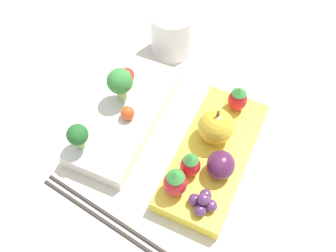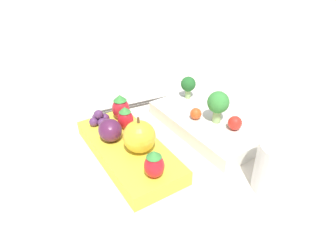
{
  "view_description": "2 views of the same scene",
  "coord_description": "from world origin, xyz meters",
  "px_view_note": "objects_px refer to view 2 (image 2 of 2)",
  "views": [
    {
      "loc": [
        -0.29,
        -0.12,
        0.5
      ],
      "look_at": [
        0.0,
        -0.0,
        0.04
      ],
      "focal_mm": 40.0,
      "sensor_mm": 36.0,
      "label": 1
    },
    {
      "loc": [
        0.36,
        -0.26,
        0.33
      ],
      "look_at": [
        0.0,
        -0.0,
        0.04
      ],
      "focal_mm": 32.0,
      "sensor_mm": 36.0,
      "label": 2
    }
  ],
  "objects_px": {
    "bento_box_fruit": "(129,150)",
    "plum": "(110,130)",
    "broccoli_floret_0": "(188,85)",
    "cherry_tomato_1": "(235,123)",
    "strawberry_1": "(154,164)",
    "grape_cluster": "(99,119)",
    "chopsticks_pair": "(141,103)",
    "broccoli_floret_1": "(218,103)",
    "drinking_cup": "(282,167)",
    "bento_box_savoury": "(203,125)",
    "apple": "(139,137)",
    "strawberry_0": "(125,118)",
    "strawberry_2": "(121,107)",
    "cherry_tomato_0": "(196,114)"
  },
  "relations": [
    {
      "from": "cherry_tomato_0",
      "to": "plum",
      "type": "height_order",
      "value": "plum"
    },
    {
      "from": "bento_box_fruit",
      "to": "strawberry_2",
      "type": "bearing_deg",
      "value": 158.14
    },
    {
      "from": "strawberry_2",
      "to": "plum",
      "type": "relative_size",
      "value": 1.18
    },
    {
      "from": "broccoli_floret_1",
      "to": "grape_cluster",
      "type": "distance_m",
      "value": 0.22
    },
    {
      "from": "strawberry_2",
      "to": "plum",
      "type": "height_order",
      "value": "strawberry_2"
    },
    {
      "from": "apple",
      "to": "chopsticks_pair",
      "type": "xyz_separation_m",
      "value": [
        -0.17,
        0.1,
        -0.05
      ]
    },
    {
      "from": "apple",
      "to": "strawberry_2",
      "type": "xyz_separation_m",
      "value": [
        -0.1,
        0.02,
        -0.0
      ]
    },
    {
      "from": "plum",
      "to": "grape_cluster",
      "type": "distance_m",
      "value": 0.06
    },
    {
      "from": "broccoli_floret_0",
      "to": "grape_cluster",
      "type": "xyz_separation_m",
      "value": [
        -0.02,
        -0.19,
        -0.02
      ]
    },
    {
      "from": "broccoli_floret_0",
      "to": "strawberry_0",
      "type": "distance_m",
      "value": 0.16
    },
    {
      "from": "broccoli_floret_0",
      "to": "strawberry_0",
      "type": "height_order",
      "value": "broccoli_floret_0"
    },
    {
      "from": "bento_box_fruit",
      "to": "cherry_tomato_0",
      "type": "bearing_deg",
      "value": 86.81
    },
    {
      "from": "broccoli_floret_1",
      "to": "strawberry_1",
      "type": "xyz_separation_m",
      "value": [
        0.05,
        -0.17,
        -0.02
      ]
    },
    {
      "from": "strawberry_0",
      "to": "plum",
      "type": "bearing_deg",
      "value": -68.04
    },
    {
      "from": "apple",
      "to": "strawberry_0",
      "type": "relative_size",
      "value": 1.43
    },
    {
      "from": "grape_cluster",
      "to": "chopsticks_pair",
      "type": "relative_size",
      "value": 0.19
    },
    {
      "from": "bento_box_savoury",
      "to": "bento_box_fruit",
      "type": "xyz_separation_m",
      "value": [
        -0.02,
        -0.15,
        -0.0
      ]
    },
    {
      "from": "apple",
      "to": "drinking_cup",
      "type": "distance_m",
      "value": 0.22
    },
    {
      "from": "grape_cluster",
      "to": "chopsticks_pair",
      "type": "height_order",
      "value": "grape_cluster"
    },
    {
      "from": "strawberry_1",
      "to": "cherry_tomato_0",
      "type": "bearing_deg",
      "value": 118.29
    },
    {
      "from": "cherry_tomato_0",
      "to": "plum",
      "type": "relative_size",
      "value": 0.51
    },
    {
      "from": "cherry_tomato_0",
      "to": "cherry_tomato_1",
      "type": "bearing_deg",
      "value": 26.06
    },
    {
      "from": "broccoli_floret_0",
      "to": "cherry_tomato_1",
      "type": "height_order",
      "value": "broccoli_floret_0"
    },
    {
      "from": "strawberry_1",
      "to": "plum",
      "type": "bearing_deg",
      "value": -175.44
    },
    {
      "from": "apple",
      "to": "strawberry_0",
      "type": "xyz_separation_m",
      "value": [
        -0.07,
        0.01,
        -0.01
      ]
    },
    {
      "from": "broccoli_floret_1",
      "to": "strawberry_0",
      "type": "distance_m",
      "value": 0.17
    },
    {
      "from": "strawberry_0",
      "to": "drinking_cup",
      "type": "relative_size",
      "value": 0.54
    },
    {
      "from": "bento_box_fruit",
      "to": "chopsticks_pair",
      "type": "relative_size",
      "value": 1.12
    },
    {
      "from": "strawberry_0",
      "to": "chopsticks_pair",
      "type": "height_order",
      "value": "strawberry_0"
    },
    {
      "from": "strawberry_0",
      "to": "strawberry_1",
      "type": "distance_m",
      "value": 0.14
    },
    {
      "from": "broccoli_floret_0",
      "to": "chopsticks_pair",
      "type": "relative_size",
      "value": 0.23
    },
    {
      "from": "strawberry_0",
      "to": "grape_cluster",
      "type": "bearing_deg",
      "value": -141.43
    },
    {
      "from": "cherry_tomato_1",
      "to": "chopsticks_pair",
      "type": "relative_size",
      "value": 0.12
    },
    {
      "from": "bento_box_fruit",
      "to": "plum",
      "type": "bearing_deg",
      "value": -151.31
    },
    {
      "from": "bento_box_savoury",
      "to": "broccoli_floret_1",
      "type": "relative_size",
      "value": 3.79
    },
    {
      "from": "bento_box_savoury",
      "to": "cherry_tomato_0",
      "type": "xyz_separation_m",
      "value": [
        -0.01,
        -0.01,
        0.02
      ]
    },
    {
      "from": "cherry_tomato_1",
      "to": "grape_cluster",
      "type": "relative_size",
      "value": 0.65
    },
    {
      "from": "apple",
      "to": "strawberry_1",
      "type": "bearing_deg",
      "value": -13.47
    },
    {
      "from": "apple",
      "to": "grape_cluster",
      "type": "xyz_separation_m",
      "value": [
        -0.11,
        -0.02,
        -0.02
      ]
    },
    {
      "from": "broccoli_floret_0",
      "to": "cherry_tomato_1",
      "type": "distance_m",
      "value": 0.14
    },
    {
      "from": "broccoli_floret_0",
      "to": "strawberry_1",
      "type": "height_order",
      "value": "broccoli_floret_0"
    },
    {
      "from": "broccoli_floret_1",
      "to": "plum",
      "type": "bearing_deg",
      "value": -110.35
    },
    {
      "from": "bento_box_fruit",
      "to": "strawberry_0",
      "type": "height_order",
      "value": "strawberry_0"
    },
    {
      "from": "strawberry_1",
      "to": "drinking_cup",
      "type": "relative_size",
      "value": 0.57
    },
    {
      "from": "strawberry_0",
      "to": "strawberry_2",
      "type": "height_order",
      "value": "strawberry_2"
    },
    {
      "from": "bento_box_fruit",
      "to": "broccoli_floret_1",
      "type": "distance_m",
      "value": 0.18
    },
    {
      "from": "bento_box_fruit",
      "to": "cherry_tomato_0",
      "type": "height_order",
      "value": "cherry_tomato_0"
    },
    {
      "from": "apple",
      "to": "grape_cluster",
      "type": "height_order",
      "value": "apple"
    },
    {
      "from": "plum",
      "to": "drinking_cup",
      "type": "xyz_separation_m",
      "value": [
        0.23,
        0.16,
        -0.0
      ]
    },
    {
      "from": "bento_box_savoury",
      "to": "bento_box_fruit",
      "type": "relative_size",
      "value": 0.99
    }
  ]
}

